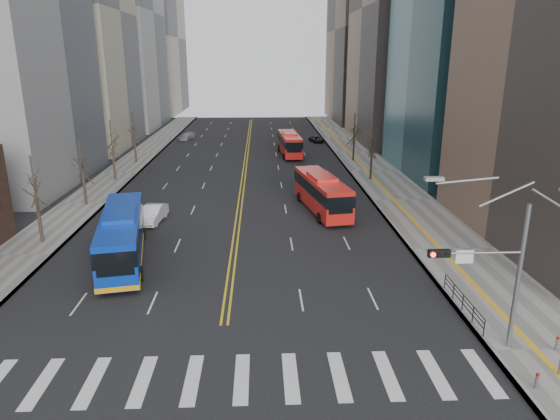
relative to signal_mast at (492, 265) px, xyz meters
name	(u,v)px	position (x,y,z in m)	size (l,w,h in m)	color
ground	(217,379)	(-13.77, -2.00, -4.86)	(220.00, 220.00, 0.00)	black
sidewalk_right	(373,171)	(3.73, 43.00, -4.78)	(7.00, 130.00, 0.15)	slate
sidewalk_left	(120,173)	(-30.27, 43.00, -4.78)	(5.00, 130.00, 0.15)	slate
crosswalk	(217,379)	(-13.77, -2.00, -4.85)	(26.70, 4.00, 0.01)	silver
centerline	(246,158)	(-13.77, 53.00, -4.85)	(0.55, 100.00, 0.01)	gold
office_towers	(246,0)	(-13.64, 66.51, 19.07)	(83.00, 134.00, 58.00)	gray
signal_mast	(492,265)	(0.00, 0.00, 0.00)	(5.37, 0.37, 9.39)	gray
pedestrian_railing	(463,300)	(0.53, 4.00, -4.03)	(0.06, 6.06, 1.02)	black
bollards	(552,363)	(2.50, -2.16, -4.30)	(2.87, 3.17, 0.78)	gray
street_trees	(176,151)	(-20.94, 32.55, 0.02)	(35.20, 47.20, 7.60)	#2C231B
blue_bus	(122,234)	(-22.09, 13.29, -2.85)	(5.29, 13.51, 3.82)	#0B32AA
red_bus_near	(322,191)	(-5.48, 25.23, -2.80)	(4.72, 12.00, 3.70)	red
red_bus_far	(290,142)	(-6.94, 55.41, -2.84)	(3.42, 11.60, 3.63)	red
car_white	(153,214)	(-21.69, 22.28, -4.07)	(1.67, 4.79, 1.58)	silver
car_dark_mid	(290,151)	(-6.80, 55.67, -4.23)	(1.48, 3.67, 1.25)	black
car_silver	(187,136)	(-25.30, 71.26, -4.20)	(1.85, 4.54, 1.32)	#9C9CA2
car_dark_far	(317,139)	(-1.27, 67.78, -4.31)	(1.83, 3.96, 1.10)	black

